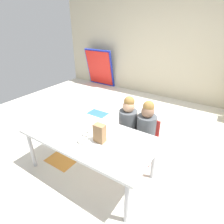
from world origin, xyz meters
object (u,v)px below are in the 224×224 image
(seated_child_near_camera, at_px, (128,120))
(seated_child_middle_seat, at_px, (147,126))
(paper_bag_brown, at_px, (100,133))
(craft_table, at_px, (89,138))
(paper_plate_near_edge, at_px, (83,142))
(donut_powdered_on_plate, at_px, (83,140))
(donut_powdered_loose, at_px, (86,133))
(folded_activity_table, at_px, (100,68))

(seated_child_near_camera, distance_m, seated_child_middle_seat, 0.28)
(seated_child_middle_seat, xyz_separation_m, paper_bag_brown, (-0.29, -0.67, 0.15))
(craft_table, relative_size, paper_plate_near_edge, 9.02)
(seated_child_middle_seat, distance_m, paper_bag_brown, 0.75)
(donut_powdered_on_plate, height_order, donut_powdered_loose, donut_powdered_on_plate)
(craft_table, relative_size, paper_bag_brown, 7.38)
(paper_plate_near_edge, distance_m, donut_powdered_on_plate, 0.02)
(craft_table, xyz_separation_m, donut_powdered_loose, (-0.03, -0.01, 0.07))
(paper_bag_brown, bearing_deg, donut_powdered_loose, 174.38)
(craft_table, bearing_deg, seated_child_near_camera, 72.31)
(craft_table, xyz_separation_m, donut_powdered_on_plate, (0.04, -0.16, 0.08))
(seated_child_near_camera, relative_size, paper_bag_brown, 4.17)
(craft_table, relative_size, donut_powdered_on_plate, 13.46)
(seated_child_near_camera, xyz_separation_m, paper_plate_near_edge, (-0.16, -0.80, 0.05))
(paper_plate_near_edge, bearing_deg, seated_child_middle_seat, 61.00)
(seated_child_near_camera, height_order, folded_activity_table, folded_activity_table)
(paper_bag_brown, xyz_separation_m, paper_plate_near_edge, (-0.15, -0.13, -0.11))
(folded_activity_table, bearing_deg, seated_child_middle_seat, -43.02)
(craft_table, bearing_deg, seated_child_middle_seat, 52.56)
(folded_activity_table, height_order, donut_powdered_loose, folded_activity_table)
(seated_child_near_camera, bearing_deg, donut_powdered_loose, -109.43)
(paper_plate_near_edge, height_order, donut_powdered_loose, donut_powdered_loose)
(seated_child_middle_seat, relative_size, donut_powdered_on_plate, 7.61)
(seated_child_middle_seat, bearing_deg, donut_powdered_on_plate, -119.00)
(folded_activity_table, bearing_deg, craft_table, -55.62)
(craft_table, distance_m, donut_powdered_on_plate, 0.18)
(paper_plate_near_edge, bearing_deg, craft_table, 105.41)
(donut_powdered_on_plate, bearing_deg, seated_child_near_camera, 78.78)
(donut_powdered_on_plate, bearing_deg, craft_table, 105.41)
(seated_child_middle_seat, bearing_deg, donut_powdered_loose, -128.31)
(paper_bag_brown, bearing_deg, donut_powdered_on_plate, -139.70)
(seated_child_middle_seat, relative_size, folded_activity_table, 0.84)
(seated_child_middle_seat, relative_size, donut_powdered_loose, 7.82)
(seated_child_near_camera, bearing_deg, paper_bag_brown, -90.73)
(folded_activity_table, xyz_separation_m, paper_plate_near_edge, (2.11, -3.18, 0.06))
(seated_child_near_camera, xyz_separation_m, seated_child_middle_seat, (0.28, 0.00, 0.00))
(seated_child_middle_seat, bearing_deg, paper_bag_brown, -113.56)
(folded_activity_table, height_order, donut_powdered_on_plate, folded_activity_table)
(seated_child_middle_seat, xyz_separation_m, folded_activity_table, (-2.55, 2.38, -0.02))
(paper_plate_near_edge, bearing_deg, donut_powdered_loose, 115.45)
(craft_table, bearing_deg, folded_activity_table, 124.38)
(seated_child_middle_seat, xyz_separation_m, paper_plate_near_edge, (-0.44, -0.80, 0.05))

